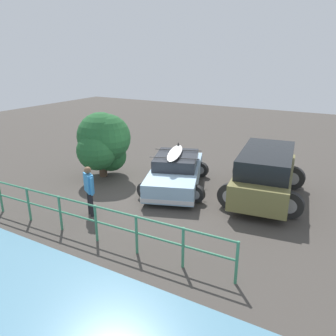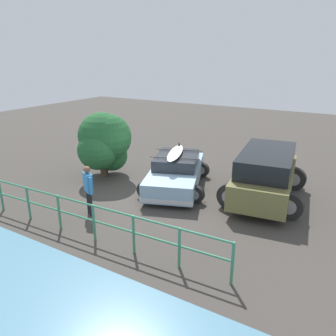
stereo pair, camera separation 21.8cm
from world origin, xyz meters
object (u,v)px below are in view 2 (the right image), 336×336
Objects in this scene: suv_car at (265,174)px; bush_near_left at (104,142)px; person_bystander at (88,186)px; sedan_car at (176,172)px.

bush_near_left reaches higher than suv_car.
suv_car reaches higher than person_bystander.
sedan_car is 3.69m from person_bystander.
suv_car is at bearing -168.97° from bush_near_left.
bush_near_left is (1.77, -2.85, 0.56)m from person_bystander.
sedan_car is at bearing -168.49° from bush_near_left.
sedan_car is 3.32m from suv_car.
sedan_car is 2.78× the size of person_bystander.
sedan_car is at bearing 10.59° from suv_car.
bush_near_left is (6.25, 1.22, 0.62)m from suv_car.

